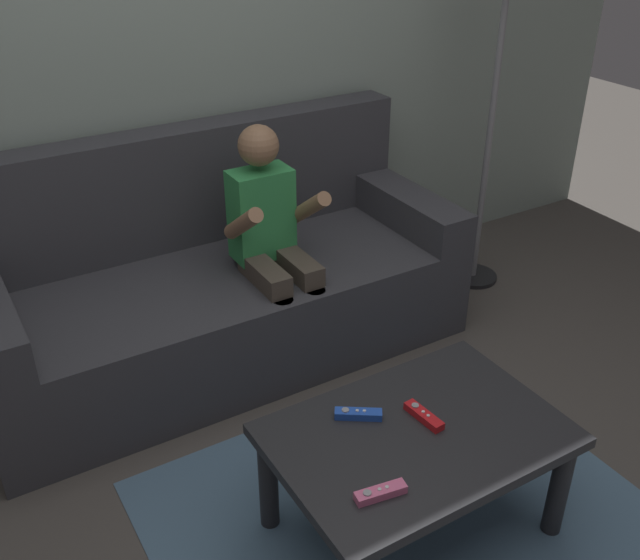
# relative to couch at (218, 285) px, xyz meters

# --- Properties ---
(ground_plane) EXTENTS (10.26, 10.26, 0.00)m
(ground_plane) POSITION_rel_couch_xyz_m (-0.04, -1.23, -0.30)
(ground_plane) COLOR #4C4742
(wall_back) EXTENTS (5.13, 0.05, 2.50)m
(wall_back) POSITION_rel_couch_xyz_m (-0.04, 0.39, 0.95)
(wall_back) COLOR gray
(wall_back) RESTS_ON ground
(couch) EXTENTS (1.96, 0.80, 0.90)m
(couch) POSITION_rel_couch_xyz_m (0.00, 0.00, 0.00)
(couch) COLOR #38383D
(couch) RESTS_ON ground
(person_seated_on_couch) EXTENTS (0.34, 0.42, 0.98)m
(person_seated_on_couch) POSITION_rel_couch_xyz_m (0.16, -0.19, 0.26)
(person_seated_on_couch) COLOR #4C4238
(person_seated_on_couch) RESTS_ON ground
(coffee_table) EXTENTS (0.84, 0.58, 0.39)m
(coffee_table) POSITION_rel_couch_xyz_m (0.09, -1.22, 0.03)
(coffee_table) COLOR #232326
(coffee_table) RESTS_ON ground
(area_rug) EXTENTS (1.50, 1.31, 0.01)m
(area_rug) POSITION_rel_couch_xyz_m (0.09, -1.22, -0.30)
(area_rug) COLOR slate
(area_rug) RESTS_ON ground
(game_remote_red_near_edge) EXTENTS (0.05, 0.14, 0.03)m
(game_remote_red_near_edge) POSITION_rel_couch_xyz_m (0.14, -1.19, 0.10)
(game_remote_red_near_edge) COLOR red
(game_remote_red_near_edge) RESTS_ON coffee_table
(game_remote_blue_center) EXTENTS (0.14, 0.11, 0.03)m
(game_remote_blue_center) POSITION_rel_couch_xyz_m (-0.02, -1.08, 0.10)
(game_remote_blue_center) COLOR blue
(game_remote_blue_center) RESTS_ON coffee_table
(game_remote_pink_far_corner) EXTENTS (0.14, 0.06, 0.03)m
(game_remote_pink_far_corner) POSITION_rel_couch_xyz_m (-0.14, -1.37, 0.10)
(game_remote_pink_far_corner) COLOR pink
(game_remote_pink_far_corner) RESTS_ON coffee_table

